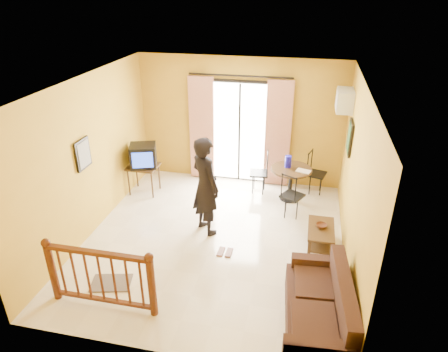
% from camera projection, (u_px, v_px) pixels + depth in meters
% --- Properties ---
extents(ground, '(5.00, 5.00, 0.00)m').
position_uv_depth(ground, '(214.00, 239.00, 7.18)').
color(ground, beige).
rests_on(ground, ground).
extents(room_shell, '(5.00, 5.00, 5.00)m').
position_uv_depth(room_shell, '(213.00, 152.00, 6.42)').
color(room_shell, white).
rests_on(room_shell, ground).
extents(balcony_door, '(2.25, 0.14, 2.46)m').
position_uv_depth(balcony_door, '(239.00, 132.00, 8.78)').
color(balcony_door, black).
rests_on(balcony_door, ground).
extents(tv_table, '(0.63, 0.53, 0.63)m').
position_uv_depth(tv_table, '(143.00, 169.00, 8.54)').
color(tv_table, black).
rests_on(tv_table, ground).
extents(television, '(0.66, 0.62, 0.48)m').
position_uv_depth(television, '(143.00, 156.00, 8.39)').
color(television, black).
rests_on(television, tv_table).
extents(picture_left, '(0.05, 0.42, 0.52)m').
position_uv_depth(picture_left, '(83.00, 154.00, 6.74)').
color(picture_left, black).
rests_on(picture_left, room_shell).
extents(dining_table, '(0.85, 0.85, 0.71)m').
position_uv_depth(dining_table, '(291.00, 175.00, 8.27)').
color(dining_table, black).
rests_on(dining_table, ground).
extents(water_jug, '(0.13, 0.13, 0.25)m').
position_uv_depth(water_jug, '(288.00, 162.00, 8.21)').
color(water_jug, '#1713B5').
rests_on(water_jug, dining_table).
extents(serving_tray, '(0.32, 0.26, 0.02)m').
position_uv_depth(serving_tray, '(303.00, 171.00, 8.07)').
color(serving_tray, '#F2E1CE').
rests_on(serving_tray, dining_table).
extents(dining_chairs, '(1.68, 1.60, 0.95)m').
position_uv_depth(dining_chairs, '(287.00, 199.00, 8.48)').
color(dining_chairs, black).
rests_on(dining_chairs, ground).
extents(air_conditioner, '(0.31, 0.60, 0.40)m').
position_uv_depth(air_conditioner, '(345.00, 100.00, 7.53)').
color(air_conditioner, silver).
rests_on(air_conditioner, room_shell).
extents(botanical_print, '(0.05, 0.50, 0.60)m').
position_uv_depth(botanical_print, '(350.00, 138.00, 7.16)').
color(botanical_print, black).
rests_on(botanical_print, room_shell).
extents(coffee_table, '(0.45, 0.80, 0.36)m').
position_uv_depth(coffee_table, '(321.00, 234.00, 6.92)').
color(coffee_table, black).
rests_on(coffee_table, ground).
extents(bowl, '(0.21, 0.21, 0.06)m').
position_uv_depth(bowl, '(322.00, 226.00, 6.87)').
color(bowl, '#512A1B').
rests_on(bowl, coffee_table).
extents(sofa, '(0.92, 1.77, 0.82)m').
position_uv_depth(sofa, '(321.00, 310.00, 5.23)').
color(sofa, '#321A13').
rests_on(sofa, ground).
extents(standing_person, '(0.79, 0.78, 1.84)m').
position_uv_depth(standing_person, '(205.00, 186.00, 7.05)').
color(standing_person, black).
rests_on(standing_person, ground).
extents(stair_balustrade, '(1.63, 0.13, 1.04)m').
position_uv_depth(stair_balustrade, '(100.00, 274.00, 5.48)').
color(stair_balustrade, '#471E0F').
rests_on(stair_balustrade, ground).
extents(doormat, '(0.68, 0.53, 0.02)m').
position_uv_depth(doormat, '(111.00, 283.00, 6.13)').
color(doormat, '#594E47').
rests_on(doormat, ground).
extents(sandals, '(0.25, 0.25, 0.03)m').
position_uv_depth(sandals, '(225.00, 252.00, 6.82)').
color(sandals, '#512A1B').
rests_on(sandals, ground).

